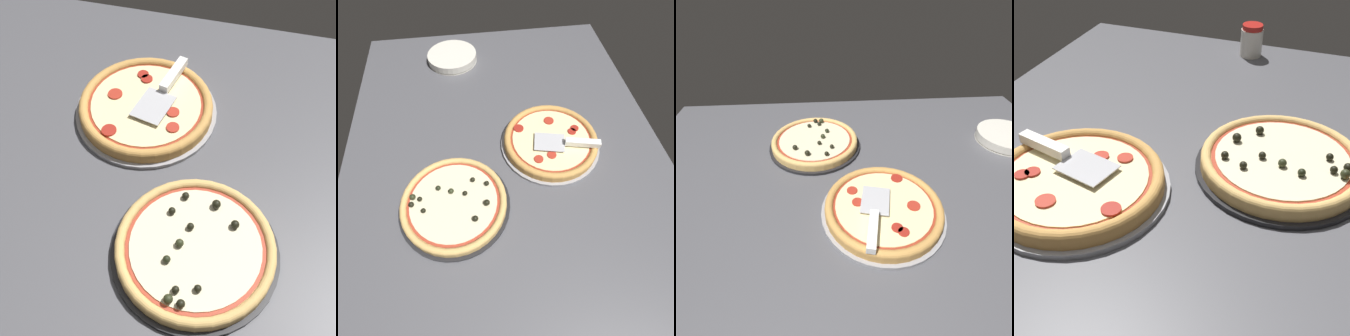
# 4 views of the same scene
# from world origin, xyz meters

# --- Properties ---
(ground_plane) EXTENTS (1.54, 1.09, 0.04)m
(ground_plane) POSITION_xyz_m (0.00, 0.00, -0.02)
(ground_plane) COLOR #4C4C51
(pizza_pan_front) EXTENTS (0.34, 0.34, 0.01)m
(pizza_pan_front) POSITION_xyz_m (0.03, -0.16, 0.01)
(pizza_pan_front) COLOR #939399
(pizza_pan_front) RESTS_ON ground_plane
(pizza_front) EXTENTS (0.32, 0.32, 0.03)m
(pizza_front) POSITION_xyz_m (0.03, -0.16, 0.03)
(pizza_front) COLOR #C68E47
(pizza_front) RESTS_ON pizza_pan_front
(pizza_pan_back) EXTENTS (0.33, 0.33, 0.01)m
(pizza_pan_back) POSITION_xyz_m (-0.16, 0.18, 0.01)
(pizza_pan_back) COLOR black
(pizza_pan_back) RESTS_ON ground_plane
(pizza_back) EXTENTS (0.31, 0.31, 0.04)m
(pizza_back) POSITION_xyz_m (-0.16, 0.18, 0.03)
(pizza_back) COLOR #DBAD60
(pizza_back) RESTS_ON pizza_pan_back
(serving_spatula) EXTENTS (0.10, 0.22, 0.02)m
(serving_spatula) POSITION_xyz_m (-0.01, -0.22, 0.05)
(serving_spatula) COLOR #B7B7BC
(serving_spatula) RESTS_ON pizza_front
(plate_stack) EXTENTS (0.21, 0.21, 0.04)m
(plate_stack) POSITION_xyz_m (0.56, 0.16, 0.02)
(plate_stack) COLOR silver
(plate_stack) RESTS_ON ground_plane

